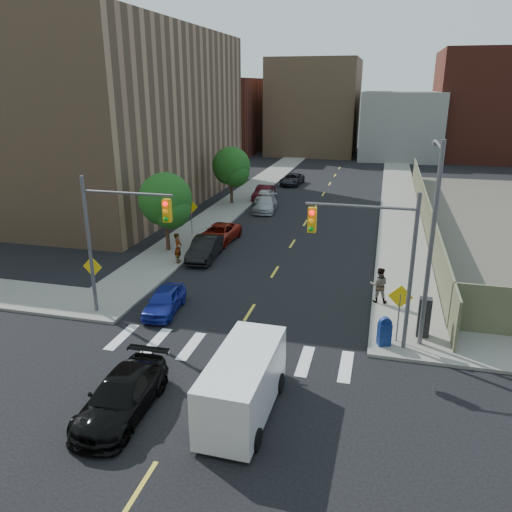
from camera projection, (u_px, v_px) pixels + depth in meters
The scene contains 30 objects.
ground at pixel (192, 405), 18.08m from camera, with size 160.00×160.00×0.00m, color black.
sidewalk_nw at pixel (260, 184), 57.89m from camera, with size 3.50×73.00×0.15m, color gray.
sidewalk_ne at pixel (398, 191), 54.24m from camera, with size 3.50×73.00×0.15m, color gray.
fence_north at pixel (425, 210), 41.06m from camera, with size 0.12×44.00×2.50m, color #676B4B.
building_nw at pixel (89, 117), 48.14m from camera, with size 22.00×30.00×16.00m, color #8C6B4C.
bg_bldg_west at pixel (220, 115), 85.42m from camera, with size 14.00×18.00×12.00m, color #592319.
bg_bldg_midwest at pixel (315, 107), 82.99m from camera, with size 14.00×16.00×15.00m, color #8C6B4C.
bg_bldg_center at pixel (401, 125), 78.68m from camera, with size 12.00×16.00×10.00m, color gray.
bg_bldg_east at pixel (497, 105), 76.23m from camera, with size 18.00×18.00×16.00m, color #592319.
signal_nw at pixel (116, 229), 23.52m from camera, with size 4.59×0.30×7.00m.
signal_ne at pixel (375, 249), 20.70m from camera, with size 4.59×0.30×7.00m.
streetlight_ne at pixel (432, 231), 20.77m from camera, with size 0.25×3.70×9.00m.
warn_sign_nw at pixel (93, 272), 25.23m from camera, with size 1.06×0.06×2.83m.
warn_sign_ne at pixel (400, 303), 21.69m from camera, with size 1.06×0.06×2.83m.
warn_sign_midwest at pixel (191, 211), 37.59m from camera, with size 1.06×0.06×2.83m.
tree_west_near at pixel (166, 203), 33.53m from camera, with size 3.66×3.64×5.52m.
tree_west_far at pixel (231, 168), 47.27m from camera, with size 3.66×3.64×5.52m.
parked_car_blue at pixel (164, 300), 25.28m from camera, with size 1.49×3.69×1.26m, color navy.
parked_car_black at pixel (205, 248), 33.01m from camera, with size 1.54×4.41×1.45m, color black.
parked_car_red at pixel (219, 234), 36.54m from camera, with size 2.17×4.71×1.31m, color maroon.
parked_car_silver at pixel (266, 204), 45.58m from camera, with size 1.84×4.53×1.31m, color #A1A2A9.
parked_car_white at pixel (265, 196), 49.18m from camera, with size 1.49×3.71×1.26m, color silver.
parked_car_maroon at pixel (264, 193), 50.12m from camera, with size 1.46×4.19×1.38m, color #3A0B12.
parked_car_grey at pixel (292, 179), 57.68m from camera, with size 2.10×4.56×1.27m, color black.
black_sedan at pixel (122, 396), 17.41m from camera, with size 1.97×4.85×1.41m, color black.
cargo_van at pixel (244, 381), 17.40m from camera, with size 2.19×5.06×2.30m.
mailbox at pixel (385, 331), 21.75m from camera, with size 0.65×0.57×1.32m.
payphone at pixel (424, 317), 22.45m from camera, with size 0.55×0.45×1.85m, color black.
pedestrian_west at pixel (178, 248), 31.85m from camera, with size 0.70×0.46×1.93m, color gray.
pedestrian_east at pixel (379, 285), 25.98m from camera, with size 0.92×0.72×1.90m, color gray.
Camera 1 is at (6.08, -14.28, 10.99)m, focal length 35.00 mm.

